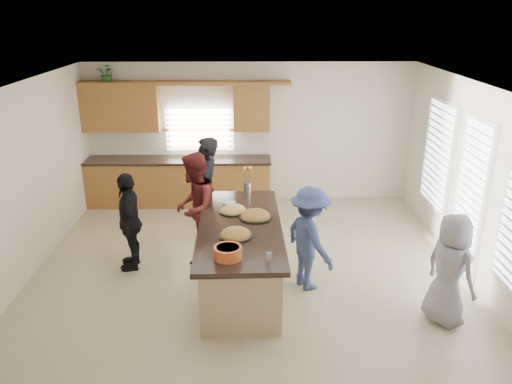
{
  "coord_description": "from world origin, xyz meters",
  "views": [
    {
      "loc": [
        0.03,
        -6.85,
        3.79
      ],
      "look_at": [
        0.11,
        0.25,
        1.15
      ],
      "focal_mm": 35.0,
      "sensor_mm": 36.0,
      "label": 1
    }
  ],
  "objects_px": {
    "woman_left_back": "(206,192)",
    "island": "(240,257)",
    "woman_left_front": "(130,221)",
    "woman_right_front": "(450,270)",
    "woman_right_back": "(309,238)",
    "salad_bowl": "(228,252)",
    "woman_left_mid": "(195,208)"
  },
  "relations": [
    {
      "from": "woman_left_back",
      "to": "island",
      "type": "bearing_deg",
      "value": 23.22
    },
    {
      "from": "woman_left_front",
      "to": "woman_right_front",
      "type": "relative_size",
      "value": 1.03
    },
    {
      "from": "woman_left_front",
      "to": "woman_right_back",
      "type": "relative_size",
      "value": 1.01
    },
    {
      "from": "woman_left_back",
      "to": "woman_right_front",
      "type": "xyz_separation_m",
      "value": [
        3.19,
        -2.3,
        -0.18
      ]
    },
    {
      "from": "woman_right_back",
      "to": "woman_right_front",
      "type": "xyz_separation_m",
      "value": [
        1.64,
        -0.87,
        -0.02
      ]
    },
    {
      "from": "salad_bowl",
      "to": "woman_right_front",
      "type": "distance_m",
      "value": 2.75
    },
    {
      "from": "woman_left_back",
      "to": "woman_right_back",
      "type": "distance_m",
      "value": 2.11
    },
    {
      "from": "woman_left_back",
      "to": "woman_right_front",
      "type": "distance_m",
      "value": 3.94
    },
    {
      "from": "salad_bowl",
      "to": "woman_left_front",
      "type": "bearing_deg",
      "value": 135.1
    },
    {
      "from": "woman_left_back",
      "to": "woman_right_front",
      "type": "bearing_deg",
      "value": 54.7
    },
    {
      "from": "salad_bowl",
      "to": "woman_left_front",
      "type": "distance_m",
      "value": 2.2
    },
    {
      "from": "island",
      "to": "woman_left_back",
      "type": "height_order",
      "value": "woman_left_back"
    },
    {
      "from": "woman_left_front",
      "to": "woman_right_back",
      "type": "distance_m",
      "value": 2.71
    },
    {
      "from": "salad_bowl",
      "to": "woman_right_front",
      "type": "bearing_deg",
      "value": 1.24
    },
    {
      "from": "island",
      "to": "salad_bowl",
      "type": "relative_size",
      "value": 8.04
    },
    {
      "from": "woman_left_front",
      "to": "salad_bowl",
      "type": "bearing_deg",
      "value": 39.05
    },
    {
      "from": "woman_left_mid",
      "to": "woman_left_back",
      "type": "bearing_deg",
      "value": 174.36
    },
    {
      "from": "woman_left_front",
      "to": "woman_right_front",
      "type": "distance_m",
      "value": 4.54
    },
    {
      "from": "woman_right_back",
      "to": "island",
      "type": "bearing_deg",
      "value": 59.34
    },
    {
      "from": "woman_right_back",
      "to": "woman_right_front",
      "type": "bearing_deg",
      "value": -145.73
    },
    {
      "from": "salad_bowl",
      "to": "woman_right_back",
      "type": "xyz_separation_m",
      "value": [
        1.09,
        0.93,
        -0.28
      ]
    },
    {
      "from": "salad_bowl",
      "to": "woman_left_back",
      "type": "bearing_deg",
      "value": 100.95
    },
    {
      "from": "island",
      "to": "woman_right_back",
      "type": "relative_size",
      "value": 1.8
    },
    {
      "from": "salad_bowl",
      "to": "woman_left_mid",
      "type": "bearing_deg",
      "value": 108.23
    },
    {
      "from": "woman_right_front",
      "to": "woman_right_back",
      "type": "bearing_deg",
      "value": 35.6
    },
    {
      "from": "woman_right_front",
      "to": "salad_bowl",
      "type": "bearing_deg",
      "value": 64.77
    },
    {
      "from": "woman_left_front",
      "to": "woman_left_back",
      "type": "bearing_deg",
      "value": 120.58
    },
    {
      "from": "island",
      "to": "woman_left_back",
      "type": "distance_m",
      "value": 1.56
    },
    {
      "from": "woman_right_front",
      "to": "woman_left_front",
      "type": "bearing_deg",
      "value": 44.44
    },
    {
      "from": "salad_bowl",
      "to": "woman_right_back",
      "type": "bearing_deg",
      "value": 40.37
    },
    {
      "from": "woman_left_mid",
      "to": "woman_right_back",
      "type": "distance_m",
      "value": 1.89
    },
    {
      "from": "island",
      "to": "woman_left_front",
      "type": "relative_size",
      "value": 1.78
    }
  ]
}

